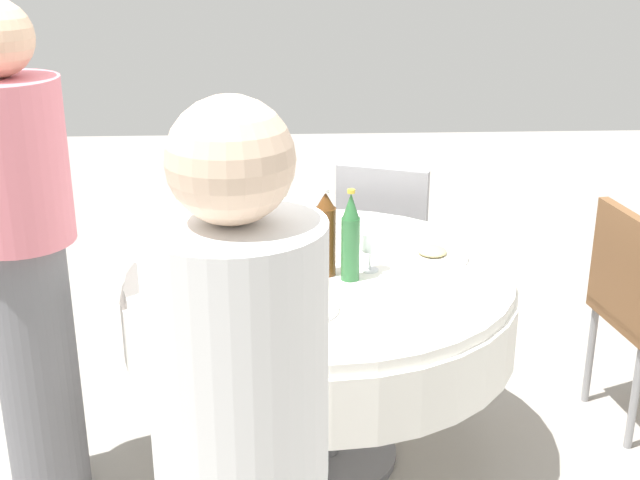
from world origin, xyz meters
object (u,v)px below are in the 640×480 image
object	(u,v)px
person_east	(23,255)
plate_south	(196,264)
chair_far	(386,238)
plate_north	(300,307)
bottle_green_near	(351,238)
wine_glass_front	(241,265)
wine_glass_far	(370,244)
bottle_brown_west	(325,235)
bottle_dark_green_east	(213,272)
dining_table	(320,311)
plate_rear	(271,239)
plate_right	(432,255)
person_west	(242,473)
wine_glass_inner	(272,241)

from	to	relation	value
person_east	plate_south	bearing A→B (deg)	-76.79
chair_far	plate_north	bearing A→B (deg)	-88.32
plate_south	bottle_green_near	bearing A→B (deg)	-105.03
wine_glass_front	wine_glass_far	bearing A→B (deg)	-65.24
bottle_green_near	bottle_brown_west	bearing A→B (deg)	60.27
bottle_green_near	plate_north	xyz separation A→B (m)	(-0.23, 0.17, -0.13)
bottle_brown_west	person_east	xyz separation A→B (m)	(-0.11, 0.95, -0.01)
bottle_green_near	wine_glass_far	distance (m)	0.11
bottle_dark_green_east	plate_south	size ratio (longest dim) A/B	1.32
bottle_brown_west	bottle_green_near	distance (m)	0.09
dining_table	bottle_dark_green_east	world-z (taller)	bottle_dark_green_east
plate_north	dining_table	bearing A→B (deg)	-13.94
bottle_green_near	plate_rear	size ratio (longest dim) A/B	1.52
bottle_dark_green_east	plate_rear	distance (m)	0.61
plate_right	plate_south	bearing A→B (deg)	92.44
bottle_green_near	plate_right	xyz separation A→B (m)	(0.17, -0.30, -0.13)
wine_glass_front	plate_right	bearing A→B (deg)	-65.31
plate_right	plate_north	distance (m)	0.62
bottle_green_near	wine_glass_front	world-z (taller)	bottle_green_near
plate_south	plate_rear	bearing A→B (deg)	-48.94
plate_north	person_west	world-z (taller)	person_west
wine_glass_far	plate_right	bearing A→B (deg)	-65.43
wine_glass_front	person_east	xyz separation A→B (m)	(0.06, 0.68, 0.02)
person_west	person_east	xyz separation A→B (m)	(1.10, 0.73, 0.04)
plate_south	bottle_dark_green_east	bearing A→B (deg)	-166.03
person_west	person_east	size ratio (longest dim) A/B	0.96
bottle_green_near	wine_glass_front	size ratio (longest dim) A/B	2.04
bottle_dark_green_east	plate_right	bearing A→B (deg)	-61.65
bottle_brown_west	wine_glass_far	distance (m)	0.16
dining_table	wine_glass_front	xyz separation A→B (m)	(-0.20, 0.26, 0.26)
dining_table	plate_rear	bearing A→B (deg)	30.64
plate_rear	dining_table	bearing A→B (deg)	-149.36
wine_glass_inner	plate_right	world-z (taller)	wine_glass_inner
bottle_green_near	chair_far	bearing A→B (deg)	-14.01
bottle_brown_west	plate_south	size ratio (longest dim) A/B	1.47
wine_glass_front	person_east	size ratio (longest dim) A/B	0.09
plate_south	chair_far	size ratio (longest dim) A/B	0.23
plate_north	plate_right	bearing A→B (deg)	-49.45
wine_glass_inner	plate_rear	xyz separation A→B (m)	(0.25, 0.01, -0.09)
plate_rear	person_east	bearing A→B (deg)	119.10
plate_rear	person_west	distance (m)	1.53
person_west	bottle_green_near	bearing A→B (deg)	-95.09
bottle_dark_green_east	wine_glass_far	size ratio (longest dim) A/B	1.99
plate_south	chair_far	distance (m)	1.15
dining_table	plate_right	world-z (taller)	plate_right
wine_glass_inner	plate_rear	distance (m)	0.26
person_east	dining_table	bearing A→B (deg)	-90.00
bottle_green_near	chair_far	size ratio (longest dim) A/B	0.36
dining_table	wine_glass_inner	distance (m)	0.30
bottle_dark_green_east	dining_table	bearing A→B (deg)	-48.43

